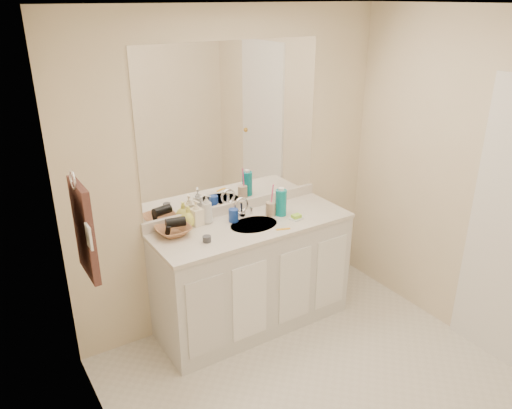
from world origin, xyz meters
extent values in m
cube|color=silver|center=(0.00, 0.00, 0.00)|extent=(2.60, 2.60, 0.00)
cube|color=white|center=(0.00, 0.00, 2.40)|extent=(2.60, 2.60, 0.02)
cube|color=beige|center=(0.00, 1.30, 1.20)|extent=(2.60, 0.02, 2.40)
cube|color=beige|center=(-1.30, 0.00, 1.20)|extent=(0.02, 2.60, 2.40)
cube|color=beige|center=(1.30, 0.00, 1.20)|extent=(0.02, 2.60, 2.40)
cube|color=silver|center=(0.00, 1.02, 0.42)|extent=(1.50, 0.55, 0.85)
cube|color=beige|center=(0.00, 1.02, 0.86)|extent=(1.52, 0.57, 0.03)
cube|color=silver|center=(0.00, 1.29, 0.92)|extent=(1.52, 0.03, 0.08)
cylinder|color=#BCB3A4|center=(0.00, 1.00, 0.87)|extent=(0.37, 0.37, 0.02)
cylinder|color=silver|center=(0.00, 1.18, 0.94)|extent=(0.02, 0.02, 0.11)
cube|color=white|center=(0.00, 1.29, 1.56)|extent=(1.48, 0.01, 1.20)
cylinder|color=#16389B|center=(-0.10, 1.13, 0.93)|extent=(0.09, 0.09, 0.10)
cylinder|color=tan|center=(0.20, 1.08, 0.93)|extent=(0.10, 0.10, 0.11)
cylinder|color=#F13F84|center=(0.21, 1.08, 1.03)|extent=(0.01, 0.04, 0.21)
cylinder|color=#0B858D|center=(0.27, 1.04, 0.98)|extent=(0.10, 0.10, 0.20)
cube|color=white|center=(0.32, 0.91, 0.89)|extent=(0.11, 0.09, 0.01)
cube|color=#A0E537|center=(0.32, 0.91, 0.90)|extent=(0.07, 0.05, 0.02)
cube|color=orange|center=(0.13, 0.82, 0.88)|extent=(0.11, 0.06, 0.00)
cylinder|color=#38393F|center=(-0.42, 0.94, 0.90)|extent=(0.08, 0.08, 0.04)
imported|color=silver|center=(-0.28, 1.22, 0.99)|extent=(0.11, 0.11, 0.22)
imported|color=#FFF2CF|center=(-0.36, 1.23, 0.98)|extent=(0.10, 0.10, 0.19)
imported|color=#EFEE5D|center=(-0.41, 1.25, 0.96)|extent=(0.12, 0.12, 0.15)
imported|color=#9C633F|center=(-0.57, 1.17, 0.91)|extent=(0.26, 0.26, 0.06)
cylinder|color=black|center=(-0.55, 1.17, 0.97)|extent=(0.15, 0.10, 0.07)
torus|color=silver|center=(-1.27, 0.77, 1.55)|extent=(0.01, 0.11, 0.11)
cube|color=#37201D|center=(-1.25, 0.77, 1.25)|extent=(0.04, 0.32, 0.55)
cube|color=white|center=(-1.27, 0.57, 1.30)|extent=(0.01, 0.08, 0.13)
camera|label=1|loc=(-1.78, -1.82, 2.45)|focal=35.00mm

